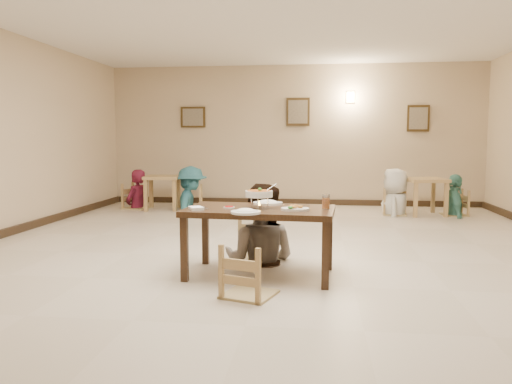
# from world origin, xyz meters

# --- Properties ---
(floor) EXTENTS (10.00, 10.00, 0.00)m
(floor) POSITION_xyz_m (0.00, 0.00, 0.00)
(floor) COLOR beige
(floor) RESTS_ON ground
(wall_back) EXTENTS (10.00, 0.00, 10.00)m
(wall_back) POSITION_xyz_m (0.00, 5.00, 1.50)
(wall_back) COLOR #CBB290
(wall_back) RESTS_ON floor
(wall_front) EXTENTS (10.00, 0.00, 10.00)m
(wall_front) POSITION_xyz_m (0.00, -5.00, 1.50)
(wall_front) COLOR #CBB290
(wall_front) RESTS_ON floor
(baseboard_back) EXTENTS (8.00, 0.06, 0.12)m
(baseboard_back) POSITION_xyz_m (0.00, 4.97, 0.06)
(baseboard_back) COLOR black
(baseboard_back) RESTS_ON floor
(picture_a) EXTENTS (0.55, 0.04, 0.45)m
(picture_a) POSITION_xyz_m (-2.20, 4.96, 1.90)
(picture_a) COLOR #382711
(picture_a) RESTS_ON wall_back
(picture_b) EXTENTS (0.50, 0.04, 0.60)m
(picture_b) POSITION_xyz_m (0.10, 4.96, 2.00)
(picture_b) COLOR #382711
(picture_b) RESTS_ON wall_back
(picture_c) EXTENTS (0.45, 0.04, 0.55)m
(picture_c) POSITION_xyz_m (2.60, 4.96, 1.85)
(picture_c) COLOR #382711
(picture_c) RESTS_ON wall_back
(wall_sconce) EXTENTS (0.16, 0.05, 0.22)m
(wall_sconce) POSITION_xyz_m (1.20, 4.96, 2.30)
(wall_sconce) COLOR #FFD88C
(wall_sconce) RESTS_ON wall_back
(main_table) EXTENTS (1.56, 0.95, 0.71)m
(main_table) POSITION_xyz_m (-0.05, -0.79, 0.63)
(main_table) COLOR #382313
(main_table) RESTS_ON floor
(chair_far) EXTENTS (0.45, 0.45, 0.95)m
(chair_far) POSITION_xyz_m (-0.17, -0.08, 0.47)
(chair_far) COLOR tan
(chair_far) RESTS_ON floor
(chair_near) EXTENTS (0.43, 0.43, 0.92)m
(chair_near) POSITION_xyz_m (-0.07, -1.48, 0.46)
(chair_near) COLOR tan
(chair_near) RESTS_ON floor
(main_diner) EXTENTS (0.97, 0.81, 1.82)m
(main_diner) POSITION_xyz_m (-0.12, -0.18, 0.91)
(main_diner) COLOR gray
(main_diner) RESTS_ON floor
(curry_warmer) EXTENTS (0.31, 0.28, 0.25)m
(curry_warmer) POSITION_xyz_m (-0.06, -0.81, 0.86)
(curry_warmer) COLOR silver
(curry_warmer) RESTS_ON main_table
(rice_plate_far) EXTENTS (0.32, 0.32, 0.07)m
(rice_plate_far) POSITION_xyz_m (-0.00, -0.49, 0.72)
(rice_plate_far) COLOR white
(rice_plate_far) RESTS_ON main_table
(rice_plate_near) EXTENTS (0.29, 0.29, 0.07)m
(rice_plate_near) POSITION_xyz_m (-0.15, -1.18, 0.72)
(rice_plate_near) COLOR white
(rice_plate_near) RESTS_ON main_table
(fried_plate) EXTENTS (0.28, 0.28, 0.06)m
(fried_plate) POSITION_xyz_m (0.31, -0.92, 0.73)
(fried_plate) COLOR white
(fried_plate) RESTS_ON main_table
(chili_dish) EXTENTS (0.11, 0.11, 0.02)m
(chili_dish) POSITION_xyz_m (-0.36, -0.87, 0.72)
(chili_dish) COLOR white
(chili_dish) RESTS_ON main_table
(napkin_cutlery) EXTENTS (0.22, 0.26, 0.03)m
(napkin_cutlery) POSITION_xyz_m (-0.67, -0.99, 0.72)
(napkin_cutlery) COLOR white
(napkin_cutlery) RESTS_ON main_table
(drink_glass) EXTENTS (0.08, 0.08, 0.15)m
(drink_glass) POSITION_xyz_m (0.62, -0.78, 0.78)
(drink_glass) COLOR white
(drink_glass) RESTS_ON main_table
(bg_table_left) EXTENTS (0.78, 0.78, 0.68)m
(bg_table_left) POSITION_xyz_m (-2.57, 3.87, 0.55)
(bg_table_left) COLOR tan
(bg_table_left) RESTS_ON floor
(bg_table_right) EXTENTS (0.81, 0.81, 0.69)m
(bg_table_right) POSITION_xyz_m (2.53, 3.74, 0.56)
(bg_table_right) COLOR tan
(bg_table_right) RESTS_ON floor
(bg_chair_ll) EXTENTS (0.46, 0.46, 0.98)m
(bg_chair_ll) POSITION_xyz_m (-3.14, 3.92, 0.49)
(bg_chair_ll) COLOR tan
(bg_chair_ll) RESTS_ON floor
(bg_chair_lr) EXTENTS (0.44, 0.44, 0.94)m
(bg_chair_lr) POSITION_xyz_m (-2.01, 3.94, 0.47)
(bg_chair_lr) COLOR tan
(bg_chair_lr) RESTS_ON floor
(bg_chair_rl) EXTENTS (0.43, 0.43, 0.91)m
(bg_chair_rl) POSITION_xyz_m (1.99, 3.72, 0.45)
(bg_chair_rl) COLOR tan
(bg_chair_rl) RESTS_ON floor
(bg_chair_rr) EXTENTS (0.43, 0.43, 0.91)m
(bg_chair_rr) POSITION_xyz_m (3.07, 3.75, 0.45)
(bg_chair_rr) COLOR tan
(bg_chair_rr) RESTS_ON floor
(bg_diner_a) EXTENTS (0.53, 0.67, 1.61)m
(bg_diner_a) POSITION_xyz_m (-3.14, 3.92, 0.80)
(bg_diner_a) COLOR #5B1329
(bg_diner_a) RESTS_ON floor
(bg_diner_b) EXTENTS (0.79, 1.21, 1.75)m
(bg_diner_b) POSITION_xyz_m (-2.01, 3.94, 0.88)
(bg_diner_b) COLOR teal
(bg_diner_b) RESTS_ON floor
(bg_diner_c) EXTENTS (0.70, 0.94, 1.75)m
(bg_diner_c) POSITION_xyz_m (1.99, 3.72, 0.87)
(bg_diner_c) COLOR silver
(bg_diner_c) RESTS_ON floor
(bg_diner_d) EXTENTS (0.40, 0.91, 1.55)m
(bg_diner_d) POSITION_xyz_m (3.07, 3.75, 0.77)
(bg_diner_d) COLOR #519C8C
(bg_diner_d) RESTS_ON floor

